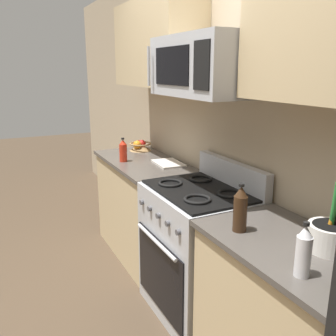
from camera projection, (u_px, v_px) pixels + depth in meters
name	position (u px, v px, depth m)	size (l,w,h in m)	color
ground_plane	(119.00, 335.00, 2.43)	(16.00, 16.00, 0.00)	#473828
wall_back	(246.00, 130.00, 2.50)	(8.00, 0.10, 2.60)	tan
counter_left	(144.00, 207.00, 3.40)	(1.17, 0.58, 0.91)	tan
range_oven	(198.00, 251.00, 2.56)	(0.76, 0.62, 1.09)	#B2B5BA
counter_right	(285.00, 327.00, 1.83)	(0.92, 0.58, 0.91)	tan
microwave	(206.00, 66.00, 2.24)	(0.78, 0.44, 0.36)	#B2B5BA
upper_cabinets_left	(156.00, 44.00, 3.09)	(1.16, 0.34, 0.70)	tan
utensil_crock	(330.00, 235.00, 1.63)	(0.20, 0.20, 0.33)	white
fruit_basket	(140.00, 146.00, 3.66)	(0.22, 0.22, 0.11)	#9E7A4C
apple_loose	(139.00, 144.00, 3.78)	(0.08, 0.08, 0.08)	red
cutting_board	(168.00, 163.00, 3.14)	(0.30, 0.21, 0.02)	silver
bottle_hot_sauce	(123.00, 151.00, 3.21)	(0.07, 0.07, 0.21)	red
bottle_vinegar	(304.00, 252.00, 1.42)	(0.06, 0.06, 0.23)	silver
bottle_soy	(240.00, 209.00, 1.82)	(0.07, 0.07, 0.25)	#382314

